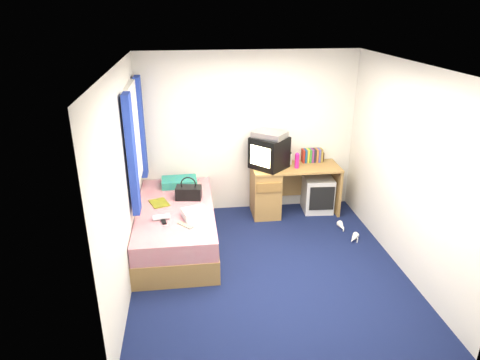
{
  "coord_description": "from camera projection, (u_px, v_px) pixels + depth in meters",
  "views": [
    {
      "loc": [
        -0.89,
        -4.35,
        2.98
      ],
      "look_at": [
        -0.25,
        0.7,
        0.88
      ],
      "focal_mm": 32.0,
      "sensor_mm": 36.0,
      "label": 1
    }
  ],
  "objects": [
    {
      "name": "white_heels",
      "position": [
        348.0,
        232.0,
        5.94
      ],
      "size": [
        0.21,
        0.56,
        0.09
      ],
      "color": "white",
      "rests_on": "ground"
    },
    {
      "name": "pink_water_bottle",
      "position": [
        297.0,
        161.0,
        6.24
      ],
      "size": [
        0.08,
        0.08,
        0.21
      ],
      "primitive_type": "cylinder",
      "rotation": [
        0.0,
        0.0,
        0.24
      ],
      "color": "#D21D7A",
      "rests_on": "desk"
    },
    {
      "name": "bed",
      "position": [
        176.0,
        226.0,
        5.64
      ],
      "size": [
        1.01,
        2.0,
        0.54
      ],
      "color": "#A77E45",
      "rests_on": "ground"
    },
    {
      "name": "storage_cube",
      "position": [
        317.0,
        194.0,
        6.58
      ],
      "size": [
        0.46,
        0.46,
        0.54
      ],
      "primitive_type": "cube",
      "rotation": [
        0.0,
        0.0,
        -0.06
      ],
      "color": "silver",
      "rests_on": "ground"
    },
    {
      "name": "colour_swatch_fan",
      "position": [
        185.0,
        225.0,
        5.07
      ],
      "size": [
        0.19,
        0.2,
        0.01
      ],
      "primitive_type": "cube",
      "rotation": [
        0.0,
        0.0,
        -0.83
      ],
      "color": "gold",
      "rests_on": "bed"
    },
    {
      "name": "water_bottle",
      "position": [
        161.0,
        217.0,
        5.2
      ],
      "size": [
        0.21,
        0.09,
        0.07
      ],
      "primitive_type": "cylinder",
      "rotation": [
        0.0,
        1.57,
        0.12
      ],
      "color": "silver",
      "rests_on": "bed"
    },
    {
      "name": "towel",
      "position": [
        195.0,
        213.0,
        5.26
      ],
      "size": [
        0.35,
        0.32,
        0.1
      ],
      "primitive_type": "cube",
      "rotation": [
        0.0,
        0.0,
        0.28
      ],
      "color": "silver",
      "rests_on": "bed"
    },
    {
      "name": "ground",
      "position": [
        267.0,
        267.0,
        5.23
      ],
      "size": [
        3.4,
        3.4,
        0.0
      ],
      "primitive_type": "plane",
      "color": "#0C1438",
      "rests_on": "ground"
    },
    {
      "name": "remote_control",
      "position": [
        163.0,
        221.0,
        5.17
      ],
      "size": [
        0.08,
        0.17,
        0.02
      ],
      "primitive_type": "cube",
      "rotation": [
        0.0,
        0.0,
        0.22
      ],
      "color": "black",
      "rests_on": "bed"
    },
    {
      "name": "desk",
      "position": [
        277.0,
        188.0,
        6.44
      ],
      "size": [
        1.3,
        0.55,
        0.75
      ],
      "color": "#A77E45",
      "rests_on": "ground"
    },
    {
      "name": "magazine",
      "position": [
        159.0,
        203.0,
        5.64
      ],
      "size": [
        0.29,
        0.34,
        0.01
      ],
      "primitive_type": "cube",
      "rotation": [
        0.0,
        0.0,
        0.36
      ],
      "color": "yellow",
      "rests_on": "bed"
    },
    {
      "name": "handbag",
      "position": [
        189.0,
        192.0,
        5.75
      ],
      "size": [
        0.36,
        0.24,
        0.31
      ],
      "rotation": [
        0.0,
        0.0,
        -0.14
      ],
      "color": "black",
      "rests_on": "bed"
    },
    {
      "name": "book_row",
      "position": [
        312.0,
        155.0,
        6.49
      ],
      "size": [
        0.31,
        0.13,
        0.2
      ],
      "color": "maroon",
      "rests_on": "desk"
    },
    {
      "name": "aerosol_can",
      "position": [
        290.0,
        159.0,
        6.38
      ],
      "size": [
        0.06,
        0.06,
        0.17
      ],
      "primitive_type": "cylinder",
      "rotation": [
        0.0,
        0.0,
        0.31
      ],
      "color": "silver",
      "rests_on": "desk"
    },
    {
      "name": "window_assembly",
      "position": [
        135.0,
        139.0,
        5.34
      ],
      "size": [
        0.11,
        1.42,
        1.4
      ],
      "color": "silver",
      "rests_on": "room_shell"
    },
    {
      "name": "room_shell",
      "position": [
        271.0,
        155.0,
        4.68
      ],
      "size": [
        3.4,
        3.4,
        3.4
      ],
      "color": "white",
      "rests_on": "ground"
    },
    {
      "name": "picture_frame",
      "position": [
        322.0,
        156.0,
        6.55
      ],
      "size": [
        0.02,
        0.12,
        0.14
      ],
      "primitive_type": "cube",
      "rotation": [
        0.0,
        0.0,
        -0.02
      ],
      "color": "black",
      "rests_on": "desk"
    },
    {
      "name": "vcr",
      "position": [
        270.0,
        135.0,
        6.11
      ],
      "size": [
        0.55,
        0.53,
        0.09
      ],
      "primitive_type": "cube",
      "rotation": [
        0.0,
        0.0,
        -0.7
      ],
      "color": "#ABABAD",
      "rests_on": "crt_tv"
    },
    {
      "name": "pillow",
      "position": [
        179.0,
        182.0,
        6.18
      ],
      "size": [
        0.51,
        0.34,
        0.11
      ],
      "primitive_type": "cube",
      "rotation": [
        0.0,
        0.0,
        0.04
      ],
      "color": "#175E96",
      "rests_on": "bed"
    },
    {
      "name": "crt_tv",
      "position": [
        269.0,
        153.0,
        6.21
      ],
      "size": [
        0.63,
        0.63,
        0.46
      ],
      "rotation": [
        0.0,
        0.0,
        -0.82
      ],
      "color": "black",
      "rests_on": "desk"
    }
  ]
}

